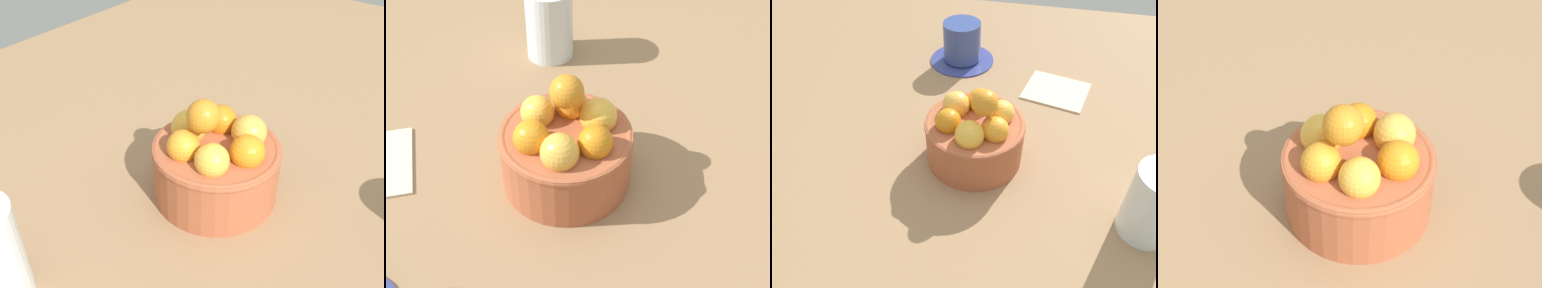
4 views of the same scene
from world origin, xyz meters
The scene contains 2 objects.
ground_plane centered at (0.00, 0.00, -2.04)cm, with size 158.08×113.96×4.09cm, color #997551.
terracotta_bowl centered at (0.01, -0.03, 4.69)cm, with size 14.48×14.48×12.98cm.
Camera 4 is at (32.06, 15.34, 39.22)cm, focal length 49.00 mm.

